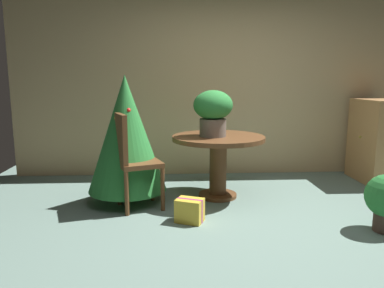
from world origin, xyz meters
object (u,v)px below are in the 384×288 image
(round_dining_table, at_px, (218,151))
(gift_box_gold, at_px, (190,210))
(holiday_tree, at_px, (126,134))
(wooden_chair_left, at_px, (132,157))
(wooden_cabinet, at_px, (376,141))
(flower_vase, at_px, (213,110))

(round_dining_table, relative_size, gift_box_gold, 3.50)
(holiday_tree, relative_size, gift_box_gold, 4.66)
(gift_box_gold, bearing_deg, wooden_chair_left, 145.01)
(wooden_chair_left, height_order, holiday_tree, holiday_tree)
(holiday_tree, bearing_deg, wooden_cabinet, 11.77)
(wooden_chair_left, bearing_deg, flower_vase, 19.97)
(wooden_cabinet, bearing_deg, gift_box_gold, -152.69)
(round_dining_table, height_order, wooden_cabinet, wooden_cabinet)
(gift_box_gold, distance_m, wooden_cabinet, 2.93)
(round_dining_table, relative_size, flower_vase, 2.04)
(round_dining_table, relative_size, wooden_cabinet, 0.96)
(round_dining_table, xyz_separation_m, wooden_chair_left, (-0.95, -0.35, 0.02))
(round_dining_table, distance_m, gift_box_gold, 0.94)
(wooden_chair_left, distance_m, holiday_tree, 0.34)
(flower_vase, relative_size, gift_box_gold, 1.71)
(holiday_tree, bearing_deg, wooden_chair_left, -71.30)
(flower_vase, relative_size, wooden_cabinet, 0.47)
(flower_vase, relative_size, wooden_chair_left, 0.51)
(wooden_chair_left, relative_size, gift_box_gold, 3.35)
(wooden_cabinet, bearing_deg, holiday_tree, -168.23)
(wooden_chair_left, xyz_separation_m, holiday_tree, (-0.08, 0.25, 0.21))
(round_dining_table, relative_size, wooden_chair_left, 1.05)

